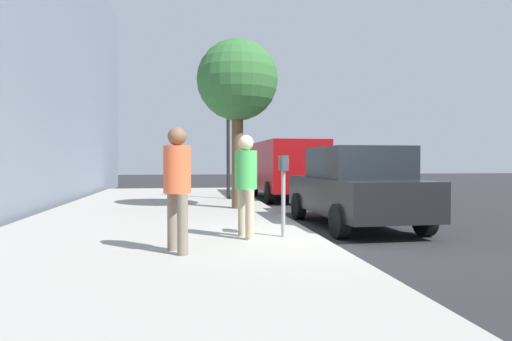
% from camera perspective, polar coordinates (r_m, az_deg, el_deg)
% --- Properties ---
extents(ground_plane, '(80.00, 80.00, 0.00)m').
position_cam_1_polar(ground_plane, '(8.47, 7.42, -8.77)').
color(ground_plane, '#232326').
rests_on(ground_plane, ground).
extents(sidewalk_slab, '(28.00, 6.00, 0.15)m').
position_cam_1_polar(sidewalk_slab, '(8.17, -13.50, -8.62)').
color(sidewalk_slab, gray).
rests_on(sidewalk_slab, ground_plane).
extents(parking_meter, '(0.36, 0.12, 1.41)m').
position_cam_1_polar(parking_meter, '(7.86, 3.47, -0.98)').
color(parking_meter, gray).
rests_on(parking_meter, sidewalk_slab).
extents(pedestrian_at_meter, '(0.52, 0.38, 1.76)m').
position_cam_1_polar(pedestrian_at_meter, '(7.73, -1.28, -0.89)').
color(pedestrian_at_meter, tan).
rests_on(pedestrian_at_meter, sidewalk_slab).
extents(pedestrian_bystander, '(0.51, 0.39, 1.80)m').
position_cam_1_polar(pedestrian_bystander, '(6.57, -9.89, -0.97)').
color(pedestrian_bystander, '#726656').
rests_on(pedestrian_bystander, sidewalk_slab).
extents(parked_sedan_near, '(4.46, 2.08, 1.77)m').
position_cam_1_polar(parked_sedan_near, '(10.25, 12.35, -2.00)').
color(parked_sedan_near, black).
rests_on(parked_sedan_near, ground_plane).
extents(parked_van_far, '(5.23, 2.17, 2.18)m').
position_cam_1_polar(parked_van_far, '(17.23, 3.75, 0.54)').
color(parked_van_far, maroon).
rests_on(parked_van_far, ground_plane).
extents(street_tree, '(2.24, 2.24, 4.67)m').
position_cam_1_polar(street_tree, '(12.74, -2.36, 11.09)').
color(street_tree, brown).
rests_on(street_tree, sidewalk_slab).
extents(traffic_signal, '(0.24, 0.44, 3.60)m').
position_cam_1_polar(traffic_signal, '(15.78, -3.15, 5.27)').
color(traffic_signal, black).
rests_on(traffic_signal, sidewalk_slab).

